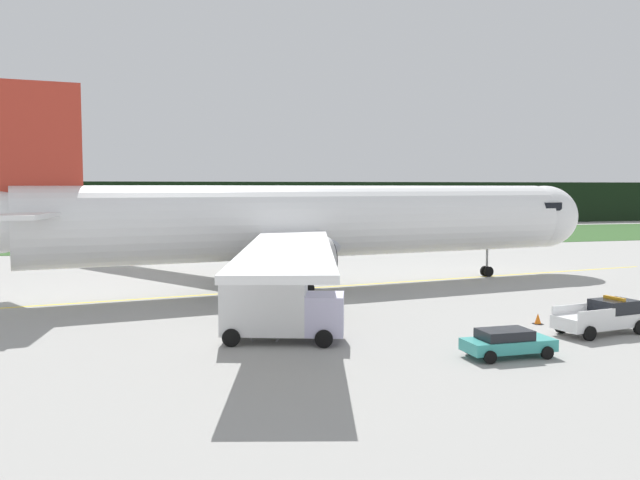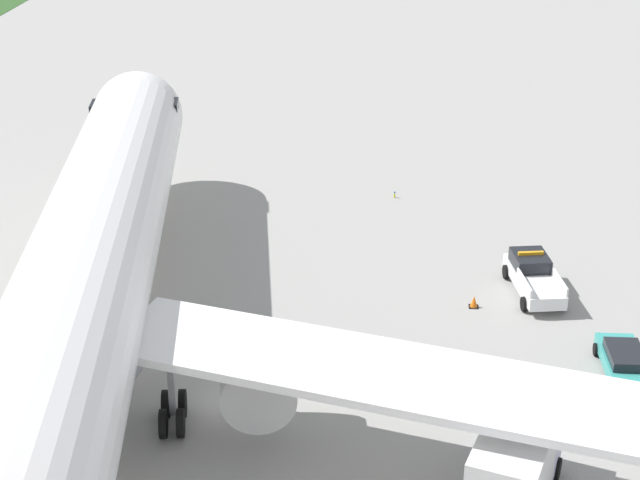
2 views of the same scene
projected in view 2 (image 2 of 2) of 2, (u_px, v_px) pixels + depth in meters
ground at (236, 405)px, 41.98m from camera, size 320.00×320.00×0.00m
taxiway_centerline_main at (96, 386)px, 43.27m from camera, size 68.35×10.73×0.01m
airliner at (83, 292)px, 40.66m from camera, size 53.59×51.85×14.70m
ops_pickup_truck at (533, 276)px, 50.99m from camera, size 5.55×2.88×1.94m
catering_truck at (515, 467)px, 35.18m from camera, size 6.59×4.26×3.79m
staff_car at (624, 360)px, 43.92m from camera, size 4.22×2.04×1.30m
apron_cone at (474, 302)px, 49.71m from camera, size 0.49×0.49×0.62m
taxiway_edge_light_east at (395, 194)px, 62.86m from camera, size 0.12×0.12×0.43m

